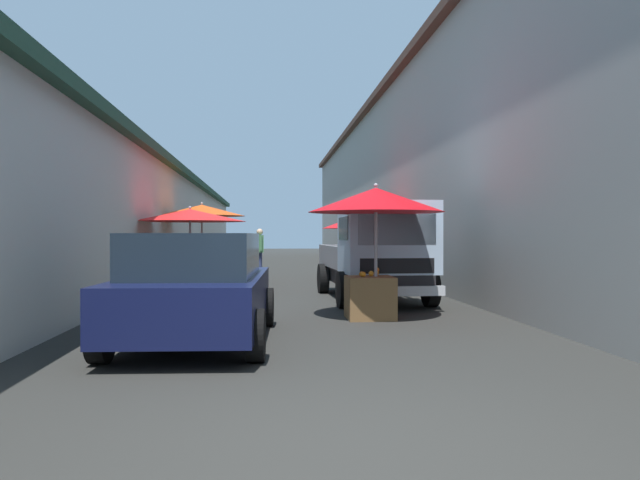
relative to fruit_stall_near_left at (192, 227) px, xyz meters
name	(u,v)px	position (x,y,z in m)	size (l,w,h in m)	color
ground	(287,285)	(2.25, -2.42, -1.62)	(90.00, 90.00, 0.00)	#282826
building_left_whitewash	(61,221)	(4.50, 4.63, 0.26)	(49.80, 7.50, 3.73)	beige
building_right_concrete	(495,178)	(4.50, -9.46, 1.73)	(49.80, 7.50, 6.67)	gray
fruit_stall_near_left	(192,227)	(0.00, 0.00, 0.00)	(2.74, 2.74, 2.14)	#9E9EA3
fruit_stall_mid_lane	(366,226)	(3.31, -4.89, 0.08)	(2.68, 2.68, 2.19)	#9E9EA3
fruit_stall_near_right	(200,221)	(3.11, 0.14, 0.21)	(2.59, 2.59, 2.41)	#9E9EA3
fruit_stall_far_right	(375,216)	(-4.88, -3.68, 0.13)	(2.32, 2.32, 2.31)	#9E9EA3
hatchback_car	(197,287)	(-6.89, -0.92, -0.88)	(3.98, 2.07, 1.45)	#0F1438
delivery_truck	(380,254)	(-2.70, -4.18, -0.58)	(4.98, 2.10, 2.08)	black
vendor_by_crates	(358,253)	(0.63, -4.24, -0.67)	(0.64, 0.27, 1.63)	#232328
vendor_in_shade	(260,248)	(6.23, -1.59, -0.66)	(0.65, 0.28, 1.65)	navy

